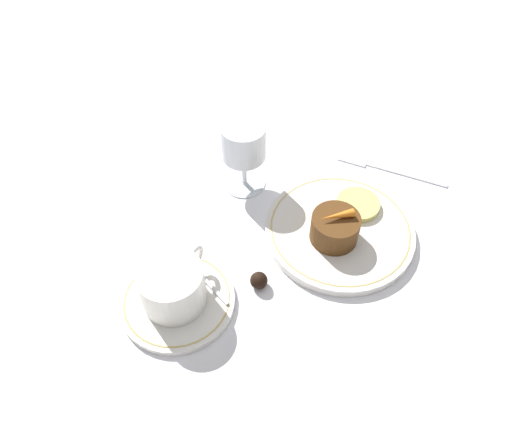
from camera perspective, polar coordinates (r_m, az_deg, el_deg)
ground_plane at (r=0.78m, az=7.92°, el=-1.49°), size 3.00×3.00×0.00m
dinner_plate at (r=0.77m, az=9.52°, el=-1.24°), size 0.23×0.23×0.01m
saucer at (r=0.70m, az=-8.99°, el=-9.10°), size 0.16×0.16×0.01m
coffee_cup at (r=0.67m, az=-9.55°, el=-7.42°), size 0.11×0.09×0.06m
spoon at (r=0.71m, az=-6.40°, el=-6.26°), size 0.04×0.10×0.00m
wine_glass at (r=0.78m, az=-1.43°, el=8.43°), size 0.07×0.07×0.12m
fork at (r=0.89m, az=13.93°, el=5.90°), size 0.04×0.19×0.01m
dessert_cake at (r=0.74m, az=9.00°, el=-0.98°), size 0.07×0.07×0.04m
carrot_garnish at (r=0.72m, az=9.27°, el=0.43°), size 0.04×0.04×0.01m
pineapple_slice at (r=0.80m, az=11.57°, el=1.70°), size 0.07×0.07×0.01m
chocolate_truffle at (r=0.70m, az=0.33°, el=-6.98°), size 0.02×0.02×0.02m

